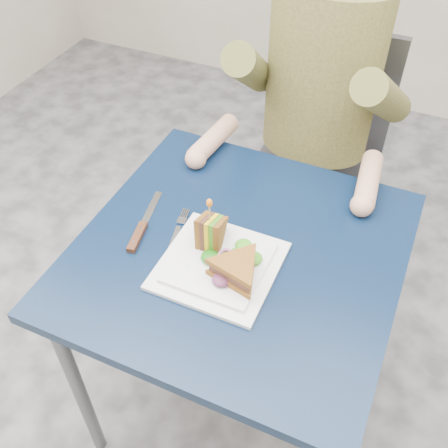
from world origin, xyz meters
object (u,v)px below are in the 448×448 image
at_px(table, 238,270).
at_px(sandwich_flat, 237,270).
at_px(diner, 323,62).
at_px(sandwich_upright, 210,232).
at_px(knife, 140,231).
at_px(fork, 176,235).
at_px(plate, 219,265).
at_px(chair, 318,146).

bearing_deg(table, sandwich_flat, -69.90).
xyz_separation_m(diner, sandwich_upright, (-0.06, -0.64, -0.13)).
height_order(sandwich_upright, knife, sandwich_upright).
bearing_deg(sandwich_flat, fork, 159.24).
relative_size(diner, knife, 3.38).
xyz_separation_m(table, knife, (-0.24, -0.05, 0.09)).
bearing_deg(sandwich_upright, plate, -46.50).
bearing_deg(knife, chair, 72.79).
relative_size(table, chair, 0.81).
relative_size(chair, sandwich_flat, 5.46).
height_order(plate, fork, plate).
bearing_deg(sandwich_flat, diner, 92.83).
distance_m(chair, diner, 0.39).
distance_m(table, chair, 0.73).
bearing_deg(chair, sandwich_flat, -87.55).
xyz_separation_m(chair, sandwich_flat, (0.04, -0.82, 0.23)).
relative_size(sandwich_flat, sandwich_upright, 1.30).
relative_size(diner, plate, 2.87).
bearing_deg(knife, plate, -5.25).
bearing_deg(table, knife, -168.10).
distance_m(chair, knife, 0.84).
height_order(chair, fork, chair).
bearing_deg(sandwich_flat, table, 110.10).
bearing_deg(fork, diner, 76.20).
bearing_deg(knife, fork, 18.05).
bearing_deg(fork, knife, -161.95).
relative_size(plate, sandwich_upright, 1.98).
xyz_separation_m(diner, knife, (-0.24, -0.66, -0.18)).
relative_size(sandwich_flat, fork, 0.95).
bearing_deg(plate, diner, 88.34).
xyz_separation_m(sandwich_flat, knife, (-0.28, 0.05, -0.04)).
distance_m(plate, sandwich_upright, 0.08).
xyz_separation_m(table, sandwich_flat, (0.04, -0.10, 0.12)).
height_order(chair, plate, chair).
bearing_deg(table, sandwich_upright, -157.42).
xyz_separation_m(fork, knife, (-0.08, -0.03, 0.00)).
bearing_deg(diner, table, -90.00).
relative_size(sandwich_upright, knife, 0.60).
distance_m(fork, knife, 0.09).
bearing_deg(knife, diner, 70.10).
xyz_separation_m(sandwich_upright, knife, (-0.18, -0.02, -0.05)).
bearing_deg(plate, fork, 160.78).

